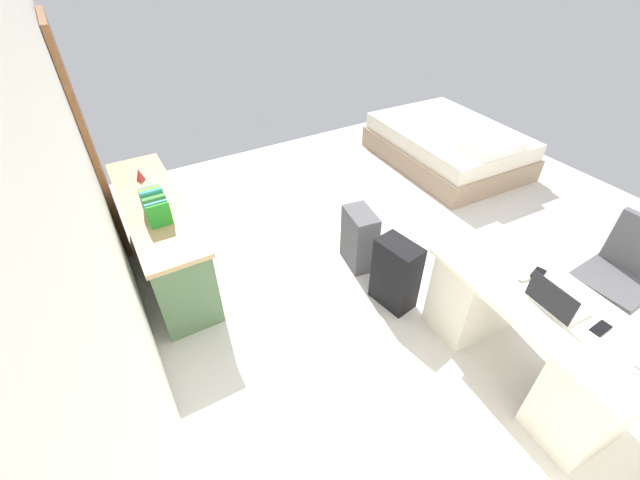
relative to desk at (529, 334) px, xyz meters
The scene contains 15 objects.
ground_plane 1.36m from the desk, ahead, with size 5.95×5.95×0.00m, color beige.
wall_back 2.79m from the desk, 60.38° to the left, with size 4.85×0.10×2.72m, color white.
door_wooden 3.91m from the desk, 34.73° to the left, with size 0.88×0.05×2.04m, color brown.
desk is the anchor object (origin of this frame).
office_chair 0.93m from the desk, 91.56° to the right, with size 0.52×0.52×0.94m.
credenza 3.03m from the desk, 38.68° to the left, with size 1.80×0.48×0.73m.
bed 3.21m from the desk, 34.71° to the right, with size 1.96×1.48×0.58m.
suitcase_black 1.05m from the desk, 19.96° to the left, with size 0.36×0.22×0.62m, color black.
suitcase_spare_grey 1.58m from the desk, 12.07° to the left, with size 0.36×0.22×0.57m, color #4C4C51.
laptop 0.40m from the desk, 155.21° to the left, with size 0.32×0.24×0.21m.
computer_mouse 0.41m from the desk, ahead, with size 0.06×0.10×0.03m, color white.
cell_phone_near_laptop 0.48m from the desk, 168.23° to the right, with size 0.07×0.14×0.01m, color black.
cell_phone_by_mouse 0.42m from the desk, 40.61° to the right, with size 0.07×0.14×0.01m, color black.
book_row 2.89m from the desk, 41.66° to the left, with size 0.31×0.17×0.24m.
figurine_small 3.40m from the desk, 34.19° to the left, with size 0.08×0.08×0.11m, color red.
Camera 1 is at (-2.12, 2.33, 2.62)m, focal length 23.06 mm.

